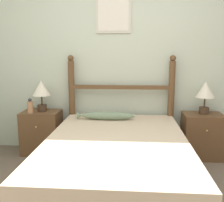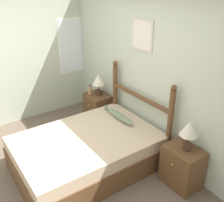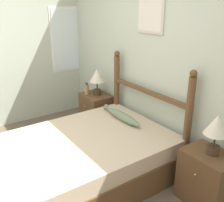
{
  "view_description": "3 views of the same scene",
  "coord_description": "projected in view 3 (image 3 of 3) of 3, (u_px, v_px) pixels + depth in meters",
  "views": [
    {
      "loc": [
        0.07,
        -1.88,
        1.36
      ],
      "look_at": [
        -0.15,
        1.06,
        0.81
      ],
      "focal_mm": 42.0,
      "sensor_mm": 36.0,
      "label": 1
    },
    {
      "loc": [
        2.78,
        -0.93,
        2.63
      ],
      "look_at": [
        -0.12,
        1.1,
        0.95
      ],
      "focal_mm": 42.0,
      "sensor_mm": 36.0,
      "label": 2
    },
    {
      "loc": [
        2.27,
        -0.59,
        1.98
      ],
      "look_at": [
        -0.1,
        1.06,
        0.89
      ],
      "focal_mm": 42.0,
      "sensor_mm": 36.0,
      "label": 3
    }
  ],
  "objects": [
    {
      "name": "wall_back",
      "position": [
        160.0,
        63.0,
        3.23
      ],
      "size": [
        6.4,
        0.08,
        2.55
      ],
      "color": "beige",
      "rests_on": "ground_plane"
    },
    {
      "name": "nightstand_right",
      "position": [
        206.0,
        178.0,
        2.68
      ],
      "size": [
        0.5,
        0.4,
        0.58
      ],
      "color": "brown",
      "rests_on": "ground_plane"
    },
    {
      "name": "bed",
      "position": [
        82.0,
        160.0,
        3.05
      ],
      "size": [
        1.43,
        2.07,
        0.52
      ],
      "color": "brown",
      "rests_on": "ground_plane"
    },
    {
      "name": "table_lamp_right",
      "position": [
        217.0,
        128.0,
        2.48
      ],
      "size": [
        0.24,
        0.24,
        0.42
      ],
      "color": "#422D1E",
      "rests_on": "nightstand_right"
    },
    {
      "name": "nightstand_left",
      "position": [
        96.0,
        111.0,
        4.33
      ],
      "size": [
        0.5,
        0.4,
        0.58
      ],
      "color": "brown",
      "rests_on": "ground_plane"
    },
    {
      "name": "headboard",
      "position": [
        147.0,
        106.0,
        3.42
      ],
      "size": [
        1.43,
        0.08,
        1.33
      ],
      "color": "brown",
      "rests_on": "ground_plane"
    },
    {
      "name": "fish_pillow",
      "position": [
        122.0,
        116.0,
        3.45
      ],
      "size": [
        0.74,
        0.12,
        0.1
      ],
      "color": "gray",
      "rests_on": "bed"
    },
    {
      "name": "table_lamp_left",
      "position": [
        97.0,
        77.0,
        4.12
      ],
      "size": [
        0.24,
        0.24,
        0.42
      ],
      "color": "#422D1E",
      "rests_on": "nightstand_left"
    },
    {
      "name": "bottle",
      "position": [
        87.0,
        89.0,
        4.21
      ],
      "size": [
        0.07,
        0.07,
        0.2
      ],
      "color": "tan",
      "rests_on": "nightstand_left"
    }
  ]
}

